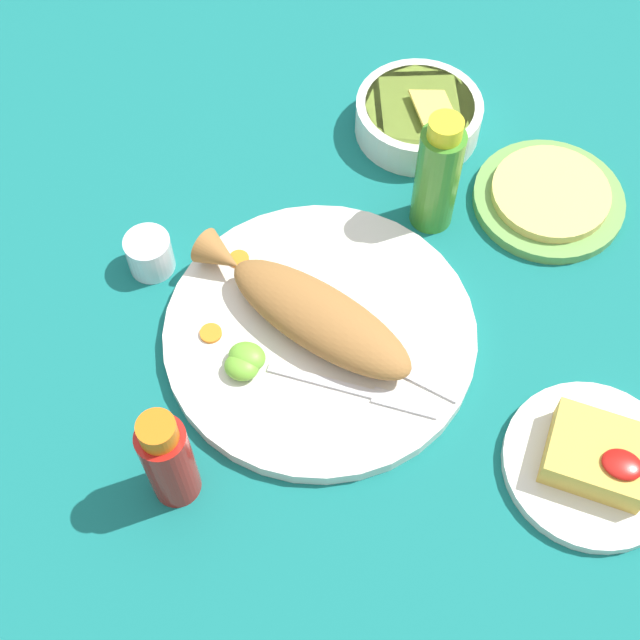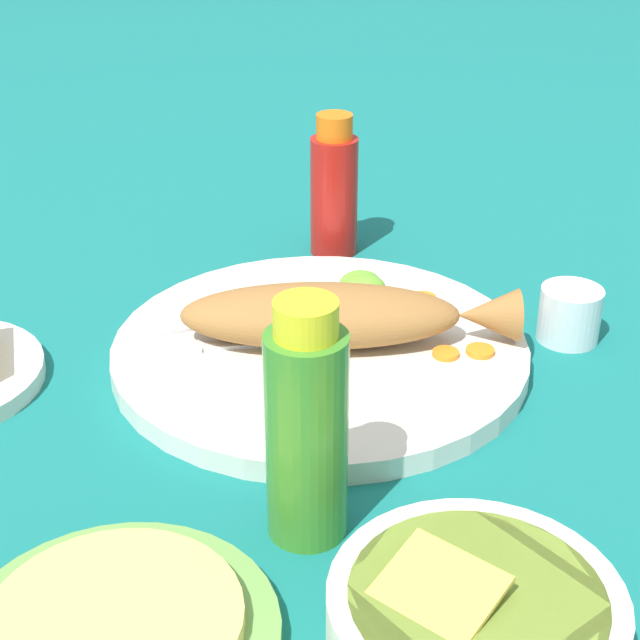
% 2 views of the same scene
% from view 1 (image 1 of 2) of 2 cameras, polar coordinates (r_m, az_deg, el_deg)
% --- Properties ---
extents(ground_plane, '(4.00, 4.00, 0.00)m').
position_cam_1_polar(ground_plane, '(0.99, 0.00, -1.14)').
color(ground_plane, '#146B66').
extents(main_plate, '(0.34, 0.34, 0.02)m').
position_cam_1_polar(main_plate, '(0.98, 0.00, -0.87)').
color(main_plate, silver).
rests_on(main_plate, ground_plane).
extents(fried_fish, '(0.28, 0.14, 0.05)m').
position_cam_1_polar(fried_fish, '(0.95, -0.67, 0.55)').
color(fried_fish, '#996633').
rests_on(fried_fish, main_plate).
extents(fork_near, '(0.18, 0.05, 0.00)m').
position_cam_1_polar(fork_near, '(0.95, 4.64, -2.77)').
color(fork_near, silver).
rests_on(fork_near, main_plate).
extents(fork_far, '(0.19, 0.03, 0.00)m').
position_cam_1_polar(fork_far, '(0.93, 2.86, -4.64)').
color(fork_far, silver).
rests_on(fork_far, main_plate).
extents(carrot_slice_near, '(0.02, 0.02, 0.00)m').
position_cam_1_polar(carrot_slice_near, '(1.01, -3.83, 3.31)').
color(carrot_slice_near, orange).
rests_on(carrot_slice_near, main_plate).
extents(carrot_slice_mid, '(0.02, 0.02, 0.00)m').
position_cam_1_polar(carrot_slice_mid, '(1.02, -5.21, 3.92)').
color(carrot_slice_mid, orange).
rests_on(carrot_slice_mid, main_plate).
extents(carrot_slice_far, '(0.02, 0.02, 0.00)m').
position_cam_1_polar(carrot_slice_far, '(0.97, -7.00, -0.84)').
color(carrot_slice_far, orange).
rests_on(carrot_slice_far, main_plate).
extents(lime_wedge_main, '(0.04, 0.03, 0.02)m').
position_cam_1_polar(lime_wedge_main, '(0.95, -4.70, -2.36)').
color(lime_wedge_main, '#6BB233').
rests_on(lime_wedge_main, main_plate).
extents(lime_wedge_side, '(0.04, 0.03, 0.02)m').
position_cam_1_polar(lime_wedge_side, '(0.94, -5.06, -3.01)').
color(lime_wedge_side, '#6BB233').
rests_on(lime_wedge_side, main_plate).
extents(hot_sauce_bottle_red, '(0.05, 0.05, 0.14)m').
position_cam_1_polar(hot_sauce_bottle_red, '(0.86, -9.69, -8.80)').
color(hot_sauce_bottle_red, '#B21914').
rests_on(hot_sauce_bottle_red, ground_plane).
extents(hot_sauce_bottle_green, '(0.05, 0.05, 0.16)m').
position_cam_1_polar(hot_sauce_bottle_green, '(1.03, 7.53, 9.17)').
color(hot_sauce_bottle_green, '#3D8428').
rests_on(hot_sauce_bottle_green, ground_plane).
extents(salt_cup, '(0.05, 0.05, 0.05)m').
position_cam_1_polar(salt_cup, '(1.04, -10.83, 4.09)').
color(salt_cup, silver).
rests_on(salt_cup, ground_plane).
extents(side_plate_fries, '(0.18, 0.18, 0.01)m').
position_cam_1_polar(side_plate_fries, '(0.95, 16.99, -8.84)').
color(side_plate_fries, silver).
rests_on(side_plate_fries, ground_plane).
extents(fries_pile, '(0.10, 0.08, 0.04)m').
position_cam_1_polar(fries_pile, '(0.93, 17.42, -8.26)').
color(fries_pile, gold).
rests_on(fries_pile, side_plate_fries).
extents(guacamole_bowl, '(0.16, 0.16, 0.06)m').
position_cam_1_polar(guacamole_bowl, '(1.16, 6.33, 12.90)').
color(guacamole_bowl, white).
rests_on(guacamole_bowl, ground_plane).
extents(tortilla_plate, '(0.18, 0.18, 0.01)m').
position_cam_1_polar(tortilla_plate, '(1.12, 14.40, 7.45)').
color(tortilla_plate, '#6B9E4C').
rests_on(tortilla_plate, ground_plane).
extents(tortilla_stack, '(0.14, 0.14, 0.01)m').
position_cam_1_polar(tortilla_stack, '(1.11, 14.55, 7.87)').
color(tortilla_stack, '#E0C666').
rests_on(tortilla_stack, tortilla_plate).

